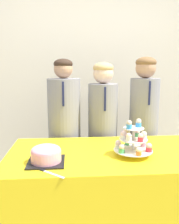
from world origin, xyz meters
TOP-DOWN VIEW (x-y plane):
  - wall_back at (0.00, 1.69)m, footprint 9.00×0.06m
  - table at (0.00, 0.40)m, footprint 1.48×0.80m
  - round_cake at (-0.43, 0.23)m, footprint 0.24×0.24m
  - cake_knife at (-0.43, 0.09)m, footprint 0.19×0.16m
  - cupcake_stand at (0.17, 0.32)m, footprint 0.28×0.28m
  - student_0 at (-0.33, 0.99)m, footprint 0.31×0.32m
  - student_1 at (0.04, 0.99)m, footprint 0.29×0.29m
  - student_2 at (0.45, 0.99)m, footprint 0.28×0.29m

SIDE VIEW (x-z plane):
  - table at x=0.00m, z-range 0.00..0.78m
  - student_0 at x=-0.33m, z-range -0.05..1.44m
  - student_1 at x=0.04m, z-range -0.03..1.42m
  - student_2 at x=0.45m, z-range -0.03..1.48m
  - cake_knife at x=-0.43m, z-range 0.77..0.78m
  - round_cake at x=-0.43m, z-range 0.78..0.90m
  - cupcake_stand at x=0.17m, z-range 0.76..1.02m
  - wall_back at x=0.00m, z-range 0.00..2.70m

